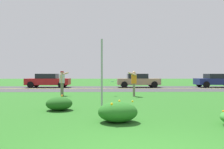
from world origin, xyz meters
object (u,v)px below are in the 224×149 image
Objects in this scene: person_thrower_red_cap_gray_shirt at (62,81)px; frisbee_pale_blue at (112,82)px; car_red_center_left at (48,80)px; car_tan_center_right at (138,80)px; sign_post_near_path at (102,74)px; person_catcher_orange_shirt at (134,81)px; car_navy_rightmost at (217,80)px.

frisbee_pale_blue is at bearing -3.76° from person_thrower_red_cap_gray_shirt.
car_red_center_left is at bearing 110.12° from person_thrower_red_cap_gray_shirt.
car_tan_center_right is at bearing 0.00° from car_red_center_left.
sign_post_near_path is 0.61× the size of car_red_center_left.
sign_post_near_path is at bearing -95.46° from frisbee_pale_blue.
sign_post_near_path is 1.75× the size of person_catcher_orange_shirt.
person_catcher_orange_shirt reaches higher than car_navy_rightmost.
car_red_center_left reaches higher than frisbee_pale_blue.
frisbee_pale_blue is 14.76m from car_navy_rightmost.
sign_post_near_path is 16.10m from car_red_center_left.
car_red_center_left is at bearing 112.08° from sign_post_near_path.
person_catcher_orange_shirt is 9.83m from car_tan_center_right.
car_red_center_left is at bearing 125.41° from frisbee_pale_blue.
car_red_center_left and car_navy_rightmost have the same top height.
sign_post_near_path is 0.61× the size of car_navy_rightmost.
sign_post_near_path reaches higher than car_navy_rightmost.
car_tan_center_right is (1.62, 9.70, -0.20)m from person_catcher_orange_shirt.
sign_post_near_path reaches higher than car_tan_center_right.
sign_post_near_path is 1.74× the size of person_thrower_red_cap_gray_shirt.
person_catcher_orange_shirt is at bearing -136.28° from car_navy_rightmost.
sign_post_near_path is at bearing -128.92° from car_navy_rightmost.
person_thrower_red_cap_gray_shirt is 17.32m from car_navy_rightmost.
person_catcher_orange_shirt is at bearing -99.51° from car_tan_center_right.
person_thrower_red_cap_gray_shirt reaches higher than car_red_center_left.
car_navy_rightmost is at bearing 0.00° from car_tan_center_right.
person_catcher_orange_shirt is at bearing 70.01° from sign_post_near_path.
person_thrower_red_cap_gray_shirt is 3.28m from frisbee_pale_blue.
car_navy_rightmost is at bearing 51.08° from sign_post_near_path.
person_catcher_orange_shirt reaches higher than car_tan_center_right.
car_navy_rightmost is at bearing 0.00° from car_red_center_left.
sign_post_near_path reaches higher than person_thrower_red_cap_gray_shirt.
person_thrower_red_cap_gray_shirt is at bearing 172.01° from person_catcher_orange_shirt.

